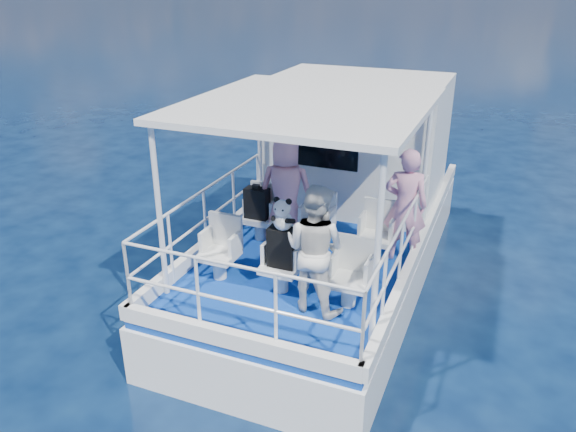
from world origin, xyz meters
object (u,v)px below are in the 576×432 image
at_px(passenger_port_fwd, 286,191).
at_px(passenger_stbd_aft, 315,249).
at_px(backpack_center, 282,247).
at_px(panda, 283,214).

relative_size(passenger_port_fwd, passenger_stbd_aft, 1.05).
height_order(backpack_center, panda, panda).
height_order(passenger_port_fwd, passenger_stbd_aft, passenger_port_fwd).
xyz_separation_m(passenger_port_fwd, passenger_stbd_aft, (1.00, -1.54, -0.04)).
relative_size(passenger_port_fwd, panda, 4.09).
distance_m(passenger_stbd_aft, backpack_center, 0.56).
height_order(passenger_stbd_aft, backpack_center, passenger_stbd_aft).
height_order(passenger_stbd_aft, panda, passenger_stbd_aft).
relative_size(passenger_stbd_aft, backpack_center, 3.08).
height_order(passenger_port_fwd, panda, passenger_port_fwd).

